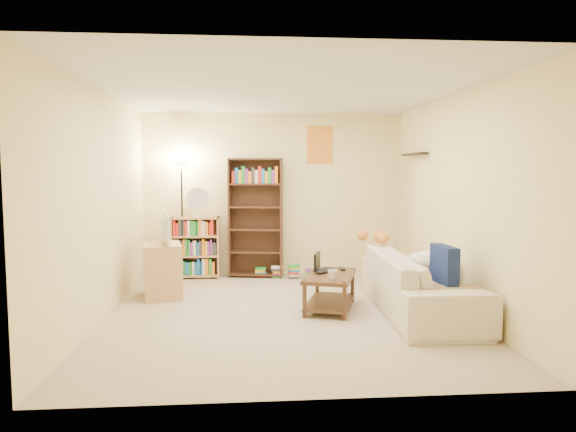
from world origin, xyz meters
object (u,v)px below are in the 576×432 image
(mug, at_px, (333,275))
(desk_fan, at_px, (198,202))
(sofa, at_px, (419,283))
(short_bookshelf, at_px, (196,247))
(floor_lamp, at_px, (182,185))
(tabby_cat, at_px, (378,237))
(laptop, at_px, (328,271))
(tv_stand, at_px, (163,270))
(television, at_px, (162,229))
(coffee_table, at_px, (330,287))
(end_cabinet, at_px, (457,312))
(side_table, at_px, (400,269))
(tall_bookshelf, at_px, (256,215))

(mug, height_order, desk_fan, desk_fan)
(sofa, xyz_separation_m, short_bookshelf, (-2.75, 2.13, 0.13))
(floor_lamp, bearing_deg, sofa, -35.96)
(tabby_cat, xyz_separation_m, laptop, (-0.74, -0.59, -0.33))
(tabby_cat, xyz_separation_m, tv_stand, (-2.79, 0.07, -0.41))
(mug, bearing_deg, tv_stand, 152.81)
(tv_stand, xyz_separation_m, television, (0.00, 0.00, 0.54))
(tabby_cat, height_order, coffee_table, tabby_cat)
(end_cabinet, bearing_deg, side_table, 88.13)
(coffee_table, bearing_deg, side_table, 61.22)
(sofa, bearing_deg, coffee_table, 81.56)
(tall_bookshelf, bearing_deg, sofa, -41.07)
(coffee_table, distance_m, side_table, 1.62)
(floor_lamp, distance_m, end_cabinet, 4.41)
(mug, distance_m, tv_stand, 2.29)
(tall_bookshelf, xyz_separation_m, end_cabinet, (1.93, -2.97, -0.73))
(laptop, height_order, floor_lamp, floor_lamp)
(tall_bookshelf, bearing_deg, tabby_cat, -30.08)
(tabby_cat, xyz_separation_m, end_cabinet, (0.36, -1.73, -0.53))
(sofa, bearing_deg, tv_stand, 74.69)
(sofa, distance_m, desk_fan, 3.51)
(tabby_cat, bearing_deg, mug, -127.81)
(mug, xyz_separation_m, television, (-2.03, 1.04, 0.41))
(television, bearing_deg, mug, -128.96)
(mug, height_order, tv_stand, tv_stand)
(television, relative_size, desk_fan, 1.50)
(sofa, height_order, mug, sofa)
(laptop, height_order, tv_stand, tv_stand)
(mug, height_order, floor_lamp, floor_lamp)
(short_bookshelf, xyz_separation_m, desk_fan, (0.05, -0.05, 0.70))
(desk_fan, bearing_deg, tabby_cat, -26.18)
(short_bookshelf, bearing_deg, mug, -52.51)
(side_table, bearing_deg, floor_lamp, 165.09)
(short_bookshelf, xyz_separation_m, floor_lamp, (-0.19, 0.00, 0.94))
(tall_bookshelf, distance_m, floor_lamp, 1.20)
(television, height_order, short_bookshelf, television)
(mug, height_order, television, television)
(laptop, bearing_deg, mug, -139.83)
(sofa, bearing_deg, laptop, 75.45)
(tabby_cat, relative_size, floor_lamp, 0.30)
(tabby_cat, height_order, television, television)
(coffee_table, relative_size, laptop, 2.47)
(television, bearing_deg, tall_bookshelf, -57.95)
(coffee_table, bearing_deg, sofa, 7.03)
(floor_lamp, distance_m, side_table, 3.42)
(tabby_cat, relative_size, television, 0.79)
(coffee_table, distance_m, short_bookshelf, 2.62)
(tabby_cat, xyz_separation_m, mug, (-0.76, -0.97, -0.29))
(short_bookshelf, height_order, end_cabinet, short_bookshelf)
(side_table, bearing_deg, sofa, -97.43)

